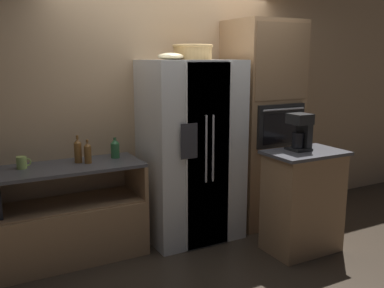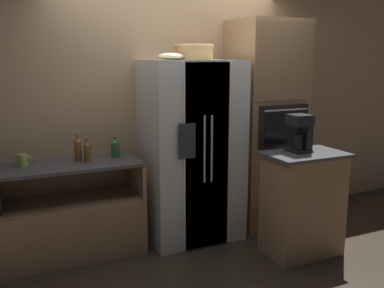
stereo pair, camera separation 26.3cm
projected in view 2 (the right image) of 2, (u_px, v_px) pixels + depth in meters
ground_plane at (187, 237)px, 4.51m from camera, size 20.00×20.00×0.00m
wall_back at (170, 101)px, 4.61m from camera, size 12.00×0.06×2.80m
counter_left at (61, 224)px, 4.03m from camera, size 1.49×0.58×0.90m
refrigerator at (192, 151)px, 4.39m from camera, size 0.95×0.74×1.84m
wall_oven at (265, 125)px, 4.73m from camera, size 0.72×0.72×2.25m
island_counter at (303, 203)px, 4.06m from camera, size 0.75×0.49×0.99m
wicker_basket at (194, 51)px, 4.27m from camera, size 0.41×0.41×0.15m
fruit_bowl at (171, 56)px, 4.10m from camera, size 0.25×0.25×0.07m
bottle_tall at (87, 151)px, 4.01m from camera, size 0.07×0.07×0.22m
bottle_short at (78, 149)px, 4.04m from camera, size 0.07×0.07×0.26m
bottle_wide at (115, 147)px, 4.21m from camera, size 0.08×0.08×0.20m
mug at (23, 160)px, 3.86m from camera, size 0.13×0.09×0.11m
coffee_maker at (301, 131)px, 3.98m from camera, size 0.19×0.20×0.35m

